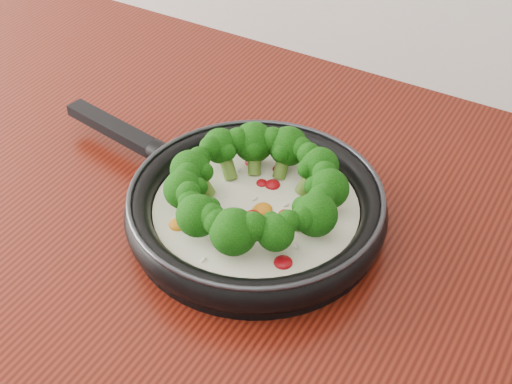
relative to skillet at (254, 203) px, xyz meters
The scene contains 1 object.
skillet is the anchor object (origin of this frame).
Camera 1 is at (0.22, 0.59, 1.46)m, focal length 51.55 mm.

